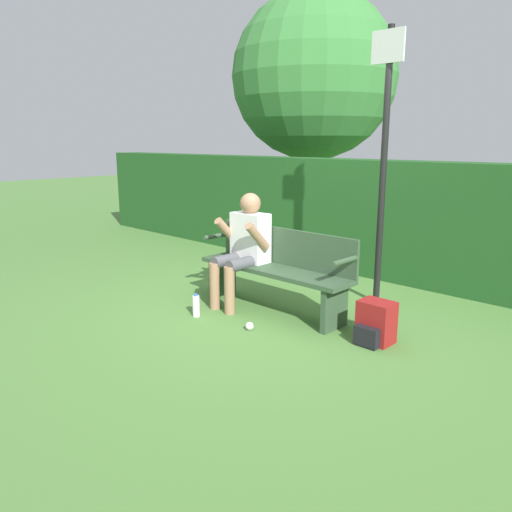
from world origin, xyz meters
TOP-DOWN VIEW (x-y plane):
  - ground_plane at (0.00, 0.00)m, footprint 40.00×40.00m
  - hedge_back at (0.00, 2.06)m, footprint 12.00×0.51m
  - park_bench at (0.00, 0.06)m, footprint 1.81×0.41m
  - person_seated at (-0.37, -0.06)m, footprint 0.55×0.59m
  - backpack at (1.23, -0.01)m, footprint 0.30×0.31m
  - water_bottle at (-0.44, -0.68)m, footprint 0.07×0.07m
  - signpost at (0.65, 0.99)m, footprint 0.36×0.09m
  - tree at (-2.77, 4.20)m, footprint 3.12×3.12m
  - litter_crumple at (0.22, -0.57)m, footprint 0.08×0.08m

SIDE VIEW (x-z plane):
  - ground_plane at x=0.00m, z-range 0.00..0.00m
  - litter_crumple at x=0.22m, z-range 0.00..0.08m
  - water_bottle at x=-0.44m, z-range -0.01..0.23m
  - backpack at x=1.23m, z-range -0.01..0.37m
  - park_bench at x=0.00m, z-range 0.04..0.89m
  - person_seated at x=-0.37m, z-range 0.08..1.29m
  - hedge_back at x=0.00m, z-range 0.00..1.51m
  - signpost at x=0.65m, z-range 0.20..3.07m
  - tree at x=-2.77m, z-range 0.69..5.18m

